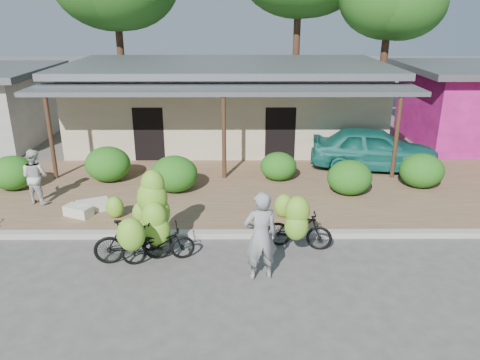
% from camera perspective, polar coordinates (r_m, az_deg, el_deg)
% --- Properties ---
extents(ground, '(100.00, 100.00, 0.00)m').
position_cam_1_polar(ground, '(10.15, -2.79, -12.09)').
color(ground, '#4E4B48').
rests_on(ground, ground).
extents(sidewalk, '(60.00, 6.00, 0.12)m').
position_cam_1_polar(sidewalk, '(14.60, -2.01, -1.38)').
color(sidewalk, '#906D4D').
rests_on(sidewalk, ground).
extents(curb, '(60.00, 0.25, 0.15)m').
position_cam_1_polar(curb, '(11.86, -2.41, -6.63)').
color(curb, '#A8A399').
rests_on(curb, ground).
extents(shop_main, '(13.00, 8.50, 3.35)m').
position_cam_1_polar(shop_main, '(19.86, -1.60, 9.41)').
color(shop_main, beige).
rests_on(shop_main, ground).
extents(shop_pink, '(6.00, 6.00, 3.25)m').
position_cam_1_polar(shop_pink, '(22.32, 26.78, 8.35)').
color(shop_pink, '#DB2196').
rests_on(shop_pink, ground).
extents(hedge_0, '(1.36, 1.22, 1.06)m').
position_cam_1_polar(hedge_0, '(16.06, -26.03, 0.78)').
color(hedge_0, '#166217').
rests_on(hedge_0, sidewalk).
extents(hedge_1, '(1.46, 1.31, 1.14)m').
position_cam_1_polar(hedge_1, '(15.74, -15.82, 1.88)').
color(hedge_1, '#166217').
rests_on(hedge_1, sidewalk).
extents(hedge_2, '(1.43, 1.29, 1.12)m').
position_cam_1_polar(hedge_2, '(14.40, -8.02, 0.74)').
color(hedge_2, '#166217').
rests_on(hedge_2, sidewalk).
extents(hedge_3, '(1.18, 1.07, 0.92)m').
position_cam_1_polar(hedge_3, '(15.32, 4.70, 1.68)').
color(hedge_3, '#166217').
rests_on(hedge_3, sidewalk).
extents(hedge_4, '(1.34, 1.21, 1.05)m').
position_cam_1_polar(hedge_4, '(14.44, 13.21, 0.30)').
color(hedge_4, '#166217').
rests_on(hedge_4, sidewalk).
extents(hedge_5, '(1.38, 1.24, 1.07)m').
position_cam_1_polar(hedge_5, '(15.69, 21.27, 1.07)').
color(hedge_5, '#166217').
rests_on(hedge_5, sidewalk).
extents(bike_left, '(1.82, 1.30, 1.37)m').
position_cam_1_polar(bike_left, '(10.68, -12.94, -7.07)').
color(bike_left, black).
rests_on(bike_left, ground).
extents(bike_center, '(1.73, 1.31, 2.02)m').
position_cam_1_polar(bike_center, '(10.87, -10.24, -5.18)').
color(bike_center, black).
rests_on(bike_center, ground).
extents(bike_right, '(1.65, 1.26, 1.57)m').
position_cam_1_polar(bike_right, '(10.98, 7.11, -5.58)').
color(bike_right, black).
rests_on(bike_right, ground).
extents(loose_banana_a, '(0.48, 0.41, 0.60)m').
position_cam_1_polar(loose_banana_a, '(12.98, -15.02, -3.22)').
color(loose_banana_a, '#83C030').
rests_on(loose_banana_a, sidewalk).
extents(loose_banana_b, '(0.47, 0.40, 0.58)m').
position_cam_1_polar(loose_banana_b, '(12.50, -11.94, -3.91)').
color(loose_banana_b, '#83C030').
rests_on(loose_banana_b, sidewalk).
extents(loose_banana_c, '(0.52, 0.44, 0.65)m').
position_cam_1_polar(loose_banana_c, '(12.62, 5.37, -3.12)').
color(loose_banana_c, '#83C030').
rests_on(loose_banana_c, sidewalk).
extents(sack_near, '(0.94, 0.71, 0.30)m').
position_cam_1_polar(sack_near, '(13.65, -17.52, -2.98)').
color(sack_near, beige).
rests_on(sack_near, sidewalk).
extents(sack_far, '(0.84, 0.65, 0.28)m').
position_cam_1_polar(sack_far, '(13.44, -19.11, -3.59)').
color(sack_far, beige).
rests_on(sack_far, sidewalk).
extents(vendor, '(0.80, 0.61, 1.97)m').
position_cam_1_polar(vendor, '(9.76, 2.52, -6.84)').
color(vendor, gray).
rests_on(vendor, ground).
extents(bystander, '(0.94, 0.84, 1.60)m').
position_cam_1_polar(bystander, '(14.56, -23.71, 0.41)').
color(bystander, silver).
rests_on(bystander, sidewalk).
extents(teal_van, '(4.54, 2.45, 1.47)m').
position_cam_1_polar(teal_van, '(16.92, 16.02, 3.70)').
color(teal_van, '#16655A').
rests_on(teal_van, sidewalk).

